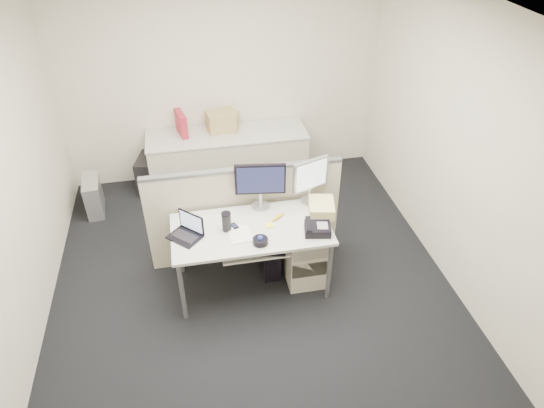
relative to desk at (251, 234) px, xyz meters
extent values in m
cube|color=black|center=(0.00, 0.00, -0.67)|extent=(4.00, 4.50, 0.01)
cube|color=white|center=(0.00, 0.00, 2.04)|extent=(4.00, 4.50, 0.01)
cube|color=beige|center=(0.00, 2.25, 0.69)|extent=(4.00, 0.02, 2.70)
cube|color=beige|center=(0.00, -2.25, 0.69)|extent=(4.00, 0.02, 2.70)
cube|color=beige|center=(-2.00, 0.00, 0.69)|extent=(0.02, 4.50, 2.70)
cube|color=beige|center=(2.00, 0.00, 0.69)|extent=(0.02, 4.50, 2.70)
cube|color=silver|center=(0.00, 0.00, 0.05)|extent=(1.50, 0.75, 0.03)
cylinder|color=slate|center=(-0.70, -0.33, -0.31)|extent=(0.04, 0.04, 0.70)
cylinder|color=slate|center=(-0.70, 0.33, -0.31)|extent=(0.04, 0.04, 0.70)
cylinder|color=slate|center=(0.70, -0.33, -0.31)|extent=(0.04, 0.04, 0.70)
cylinder|color=slate|center=(0.70, 0.33, -0.31)|extent=(0.04, 0.04, 0.70)
cube|color=silver|center=(0.00, -0.18, -0.04)|extent=(0.62, 0.32, 0.02)
cube|color=beige|center=(0.55, 0.05, -0.34)|extent=(0.40, 0.55, 0.65)
cube|color=#A59F83|center=(0.00, 0.45, -0.11)|extent=(2.00, 0.06, 1.10)
cube|color=beige|center=(0.00, 1.93, -0.30)|extent=(2.00, 0.60, 0.72)
cube|color=black|center=(0.15, 0.32, 0.31)|extent=(0.52, 0.26, 0.49)
cube|color=#B7B7BC|center=(0.65, 0.32, 0.30)|extent=(0.43, 0.32, 0.48)
cube|color=black|center=(-0.62, -0.02, 0.17)|extent=(0.36, 0.36, 0.22)
cylinder|color=black|center=(0.05, -0.23, 0.09)|extent=(0.17, 0.17, 0.05)
cube|color=black|center=(0.60, -0.18, 0.10)|extent=(0.27, 0.24, 0.08)
cube|color=white|center=(-0.12, -0.08, 0.07)|extent=(0.21, 0.26, 0.01)
cube|color=yellow|center=(0.18, 0.00, 0.07)|extent=(0.08, 0.08, 0.01)
cylinder|color=black|center=(-0.23, 0.02, 0.16)|extent=(0.10, 0.10, 0.18)
ellipsoid|color=gold|center=(0.28, 0.10, 0.08)|extent=(0.16, 0.13, 0.04)
cube|color=black|center=(-0.15, 0.05, 0.07)|extent=(0.08, 0.11, 0.01)
cube|color=#CEC07A|center=(0.72, 0.11, 0.12)|extent=(0.30, 0.35, 0.12)
cube|color=black|center=(0.05, -0.22, -0.02)|extent=(0.49, 0.26, 0.03)
cube|color=black|center=(0.20, 0.20, -0.46)|extent=(0.20, 0.45, 0.41)
cube|color=black|center=(-1.05, 2.03, -0.43)|extent=(0.31, 0.53, 0.46)
cube|color=#B7B7BC|center=(-1.70, 1.63, -0.44)|extent=(0.23, 0.49, 0.44)
cube|color=tan|center=(-0.05, 2.05, 0.19)|extent=(0.39, 0.32, 0.27)
cube|color=tan|center=(0.00, 2.05, 0.17)|extent=(0.38, 0.33, 0.23)
cube|color=#AA2033|center=(-0.55, 2.03, 0.21)|extent=(0.15, 0.34, 0.31)
camera|label=1|loc=(-0.49, -3.55, 2.93)|focal=32.00mm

